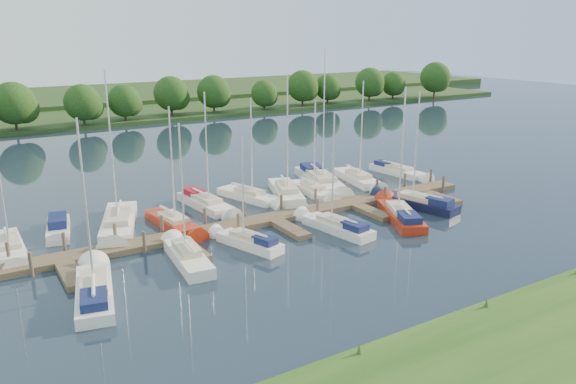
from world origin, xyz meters
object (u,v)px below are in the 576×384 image
sailboat_s_2 (248,242)px  dock (276,221)px  sailboat_n_0 (10,249)px  motorboat (58,229)px  sailboat_n_5 (251,197)px

sailboat_s_2 → dock: bearing=19.8°
dock → sailboat_n_0: sailboat_n_0 is taller
motorboat → dock: bearing=166.9°
dock → sailboat_n_5: bearing=79.1°
dock → sailboat_n_0: (-18.74, 4.30, 0.07)m
sailboat_n_0 → sailboat_n_5: 20.17m
sailboat_n_0 → sailboat_s_2: size_ratio=1.15×
sailboat_n_0 → sailboat_n_5: size_ratio=0.99×
sailboat_n_0 → sailboat_n_5: sailboat_n_5 is taller
dock → sailboat_n_0: bearing=167.1°
dock → motorboat: motorboat is taller
sailboat_n_0 → motorboat: (3.61, 2.52, 0.06)m
motorboat → sailboat_s_2: bearing=148.6°
motorboat → sailboat_n_5: sailboat_n_5 is taller
dock → motorboat: (-15.13, 6.81, 0.13)m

